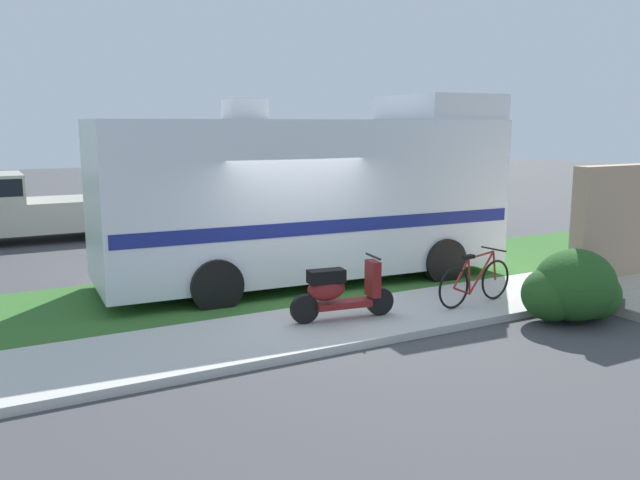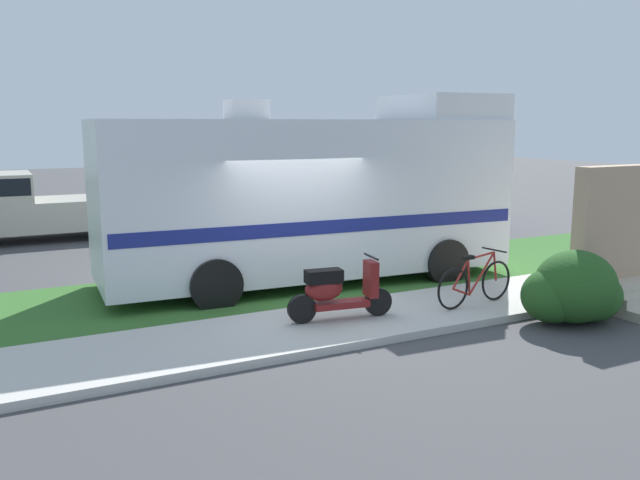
# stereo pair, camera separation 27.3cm
# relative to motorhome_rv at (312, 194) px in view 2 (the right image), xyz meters

# --- Properties ---
(ground_plane) EXTENTS (80.00, 80.00, 0.00)m
(ground_plane) POSITION_rel_motorhome_rv_xyz_m (-0.88, -1.63, -1.74)
(ground_plane) COLOR #424244
(sidewalk) EXTENTS (24.00, 2.00, 0.12)m
(sidewalk) POSITION_rel_motorhome_rv_xyz_m (-0.88, -2.83, -1.68)
(sidewalk) COLOR beige
(sidewalk) RESTS_ON ground
(grass_strip) EXTENTS (24.00, 3.40, 0.08)m
(grass_strip) POSITION_rel_motorhome_rv_xyz_m (-0.88, -0.13, -1.70)
(grass_strip) COLOR #336628
(grass_strip) RESTS_ON ground
(motorhome_rv) EXTENTS (7.97, 3.01, 3.66)m
(motorhome_rv) POSITION_rel_motorhome_rv_xyz_m (0.00, 0.00, 0.00)
(motorhome_rv) COLOR silver
(motorhome_rv) RESTS_ON ground
(scooter) EXTENTS (1.69, 0.55, 0.97)m
(scooter) POSITION_rel_motorhome_rv_xyz_m (-0.97, -2.77, -1.17)
(scooter) COLOR black
(scooter) RESTS_ON ground
(bicycle) EXTENTS (1.70, 0.52, 0.90)m
(bicycle) POSITION_rel_motorhome_rv_xyz_m (1.48, -3.09, -1.24)
(bicycle) COLOR black
(bicycle) RESTS_ON ground
(pickup_truck_near) EXTENTS (5.28, 2.37, 1.83)m
(pickup_truck_near) POSITION_rel_motorhome_rv_xyz_m (6.29, 4.74, -0.77)
(pickup_truck_near) COLOR #1E478C
(pickup_truck_near) RESTS_ON ground
(pickup_truck_far) EXTENTS (5.79, 2.21, 1.82)m
(pickup_truck_far) POSITION_rel_motorhome_rv_xyz_m (-4.77, 7.80, -0.77)
(pickup_truck_far) COLOR #B7B29E
(pickup_truck_far) RESTS_ON ground
(porch_steps) EXTENTS (2.00, 1.26, 2.40)m
(porch_steps) POSITION_rel_motorhome_rv_xyz_m (4.00, -3.92, -0.78)
(porch_steps) COLOR #BCB29E
(porch_steps) RESTS_ON ground
(bush_by_porch) EXTENTS (1.60, 1.20, 1.14)m
(bush_by_porch) POSITION_rel_motorhome_rv_xyz_m (2.38, -4.32, -1.21)
(bush_by_porch) COLOR #23511E
(bush_by_porch) RESTS_ON ground
(bottle_green) EXTENTS (0.07, 0.07, 0.28)m
(bottle_green) POSITION_rel_motorhome_rv_xyz_m (4.88, -2.39, -1.51)
(bottle_green) COLOR brown
(bottle_green) RESTS_ON ground
(bottle_spare) EXTENTS (0.08, 0.08, 0.26)m
(bottle_spare) POSITION_rel_motorhome_rv_xyz_m (4.37, -2.36, -1.51)
(bottle_spare) COLOR #B2B2B7
(bottle_spare) RESTS_ON ground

